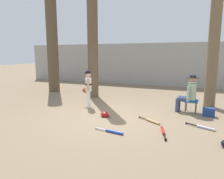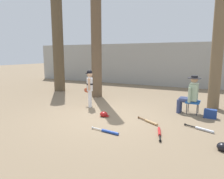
{
  "view_description": "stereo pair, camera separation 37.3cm",
  "coord_description": "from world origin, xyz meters",
  "px_view_note": "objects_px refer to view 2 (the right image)",
  "views": [
    {
      "loc": [
        2.43,
        -5.42,
        1.83
      ],
      "look_at": [
        -0.07,
        0.52,
        0.75
      ],
      "focal_mm": 33.47,
      "sensor_mm": 36.0,
      "label": 1
    },
    {
      "loc": [
        2.77,
        -5.26,
        1.83
      ],
      "look_at": [
        -0.07,
        0.52,
        0.75
      ],
      "focal_mm": 33.47,
      "sensor_mm": 36.0,
      "label": 2
    }
  ],
  "objects_px": {
    "tree_behind_spectator": "(218,40)",
    "bat_wood_tan": "(150,122)",
    "bat_blue_youth": "(108,131)",
    "batting_helmet_black": "(224,147)",
    "folding_stool": "(193,102)",
    "tree_near_player": "(96,36)",
    "bat_aluminum_silver": "(202,129)",
    "tree_far_left": "(58,48)",
    "bat_red_barrel": "(159,132)",
    "young_ballplayer": "(90,86)",
    "seated_spectator": "(190,93)",
    "batting_helmet_red": "(104,114)",
    "handbag_beside_stool": "(210,114)"
  },
  "relations": [
    {
      "from": "handbag_beside_stool",
      "to": "batting_helmet_black",
      "type": "distance_m",
      "value": 2.2
    },
    {
      "from": "tree_near_player",
      "to": "batting_helmet_black",
      "type": "xyz_separation_m",
      "value": [
        4.87,
        -3.5,
        -2.52
      ]
    },
    {
      "from": "tree_far_left",
      "to": "bat_aluminum_silver",
      "type": "distance_m",
      "value": 7.82
    },
    {
      "from": "bat_wood_tan",
      "to": "bat_red_barrel",
      "type": "relative_size",
      "value": 0.88
    },
    {
      "from": "batting_helmet_black",
      "to": "folding_stool",
      "type": "bearing_deg",
      "value": 108.16
    },
    {
      "from": "tree_near_player",
      "to": "young_ballplayer",
      "type": "height_order",
      "value": "tree_near_player"
    },
    {
      "from": "young_ballplayer",
      "to": "bat_blue_youth",
      "type": "bearing_deg",
      "value": -48.59
    },
    {
      "from": "handbag_beside_stool",
      "to": "tree_near_player",
      "type": "bearing_deg",
      "value": 163.94
    },
    {
      "from": "bat_wood_tan",
      "to": "bat_blue_youth",
      "type": "height_order",
      "value": "same"
    },
    {
      "from": "tree_far_left",
      "to": "bat_wood_tan",
      "type": "xyz_separation_m",
      "value": [
        5.6,
        -2.99,
        -2.12
      ]
    },
    {
      "from": "tree_behind_spectator",
      "to": "bat_red_barrel",
      "type": "relative_size",
      "value": 6.55
    },
    {
      "from": "tree_near_player",
      "to": "tree_behind_spectator",
      "type": "height_order",
      "value": "tree_near_player"
    },
    {
      "from": "tree_near_player",
      "to": "batting_helmet_black",
      "type": "relative_size",
      "value": 20.33
    },
    {
      "from": "young_ballplayer",
      "to": "batting_helmet_black",
      "type": "relative_size",
      "value": 4.5
    },
    {
      "from": "bat_red_barrel",
      "to": "batting_helmet_red",
      "type": "xyz_separation_m",
      "value": [
        -1.82,
        0.64,
        0.04
      ]
    },
    {
      "from": "seated_spectator",
      "to": "bat_aluminum_silver",
      "type": "height_order",
      "value": "seated_spectator"
    },
    {
      "from": "tree_near_player",
      "to": "batting_helmet_red",
      "type": "distance_m",
      "value": 3.98
    },
    {
      "from": "bat_blue_youth",
      "to": "bat_red_barrel",
      "type": "distance_m",
      "value": 1.21
    },
    {
      "from": "seated_spectator",
      "to": "batting_helmet_black",
      "type": "distance_m",
      "value": 2.66
    },
    {
      "from": "batting_helmet_black",
      "to": "batting_helmet_red",
      "type": "height_order",
      "value": "batting_helmet_black"
    },
    {
      "from": "bat_wood_tan",
      "to": "bat_aluminum_silver",
      "type": "distance_m",
      "value": 1.31
    },
    {
      "from": "tree_behind_spectator",
      "to": "young_ballplayer",
      "type": "relative_size",
      "value": 3.95
    },
    {
      "from": "tree_near_player",
      "to": "batting_helmet_red",
      "type": "relative_size",
      "value": 20.74
    },
    {
      "from": "handbag_beside_stool",
      "to": "seated_spectator",
      "type": "bearing_deg",
      "value": 157.62
    },
    {
      "from": "young_ballplayer",
      "to": "tree_far_left",
      "type": "relative_size",
      "value": 0.26
    },
    {
      "from": "tree_behind_spectator",
      "to": "batting_helmet_black",
      "type": "relative_size",
      "value": 17.77
    },
    {
      "from": "bat_wood_tan",
      "to": "bat_red_barrel",
      "type": "xyz_separation_m",
      "value": [
        0.43,
        -0.67,
        0.0
      ]
    },
    {
      "from": "bat_blue_youth",
      "to": "batting_helmet_red",
      "type": "height_order",
      "value": "batting_helmet_red"
    },
    {
      "from": "seated_spectator",
      "to": "bat_wood_tan",
      "type": "distance_m",
      "value": 1.79
    },
    {
      "from": "tree_far_left",
      "to": "folding_stool",
      "type": "bearing_deg",
      "value": -13.22
    },
    {
      "from": "tree_near_player",
      "to": "seated_spectator",
      "type": "bearing_deg",
      "value": -15.04
    },
    {
      "from": "tree_near_player",
      "to": "bat_blue_youth",
      "type": "distance_m",
      "value": 5.09
    },
    {
      "from": "folding_stool",
      "to": "bat_blue_youth",
      "type": "bearing_deg",
      "value": -122.18
    },
    {
      "from": "handbag_beside_stool",
      "to": "tree_far_left",
      "type": "bearing_deg",
      "value": 165.81
    },
    {
      "from": "tree_behind_spectator",
      "to": "bat_wood_tan",
      "type": "distance_m",
      "value": 3.7
    },
    {
      "from": "bat_wood_tan",
      "to": "bat_red_barrel",
      "type": "bearing_deg",
      "value": -57.54
    },
    {
      "from": "tree_near_player",
      "to": "handbag_beside_stool",
      "type": "bearing_deg",
      "value": -16.06
    },
    {
      "from": "seated_spectator",
      "to": "bat_red_barrel",
      "type": "relative_size",
      "value": 1.53
    },
    {
      "from": "folding_stool",
      "to": "batting_helmet_red",
      "type": "bearing_deg",
      "value": -147.68
    },
    {
      "from": "folding_stool",
      "to": "bat_red_barrel",
      "type": "xyz_separation_m",
      "value": [
        -0.52,
        -2.12,
        -0.33
      ]
    },
    {
      "from": "bat_blue_youth",
      "to": "batting_helmet_black",
      "type": "height_order",
      "value": "batting_helmet_black"
    },
    {
      "from": "handbag_beside_stool",
      "to": "bat_blue_youth",
      "type": "distance_m",
      "value": 3.18
    },
    {
      "from": "tree_behind_spectator",
      "to": "batting_helmet_red",
      "type": "bearing_deg",
      "value": -139.08
    },
    {
      "from": "bat_blue_youth",
      "to": "tree_far_left",
      "type": "bearing_deg",
      "value": 139.92
    },
    {
      "from": "bat_red_barrel",
      "to": "batting_helmet_red",
      "type": "distance_m",
      "value": 1.93
    },
    {
      "from": "batting_helmet_black",
      "to": "tree_near_player",
      "type": "bearing_deg",
      "value": 144.25
    },
    {
      "from": "folding_stool",
      "to": "bat_aluminum_silver",
      "type": "xyz_separation_m",
      "value": [
        0.36,
        -1.44,
        -0.33
      ]
    },
    {
      "from": "tree_near_player",
      "to": "batting_helmet_red",
      "type": "xyz_separation_m",
      "value": [
        1.72,
        -2.55,
        -2.52
      ]
    },
    {
      "from": "bat_wood_tan",
      "to": "bat_blue_youth",
      "type": "distance_m",
      "value": 1.34
    },
    {
      "from": "folding_stool",
      "to": "bat_aluminum_silver",
      "type": "height_order",
      "value": "folding_stool"
    }
  ]
}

